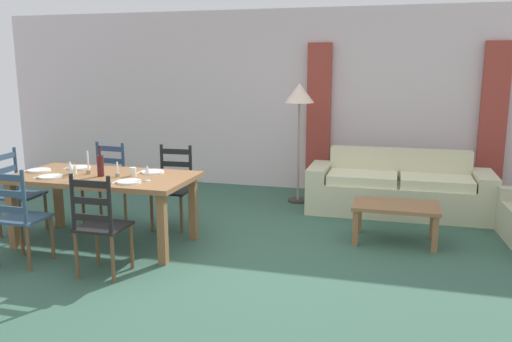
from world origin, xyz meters
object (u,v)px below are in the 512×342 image
Objects in this scene: couch at (398,190)px; dining_chair_far_left at (106,183)px; wine_glass_near_left at (70,165)px; coffee_cup_primary at (133,172)px; dining_chair_far_right at (173,187)px; wine_glass_near_right at (147,170)px; coffee_cup_secondary at (73,170)px; coffee_table at (396,210)px; dining_chair_near_left at (19,217)px; dining_chair_near_right at (100,225)px; standing_lamp at (299,100)px; dining_chair_head_west at (17,193)px; dining_table at (103,183)px; wine_bottle at (100,165)px.

dining_chair_far_left is at bearing -158.24° from couch.
wine_glass_near_left is 1.79× the size of coffee_cup_primary.
wine_glass_near_right is (0.14, -0.89, 0.38)m from dining_chair_far_right.
coffee_cup_secondary is 0.10× the size of coffee_table.
dining_chair_near_right is at bearing -1.87° from dining_chair_near_left.
dining_chair_near_left is 1.27m from wine_glass_near_right.
coffee_cup_secondary is 0.05× the size of standing_lamp.
wine_glass_near_right is 0.07× the size of couch.
dining_chair_head_west reaches higher than couch.
wine_bottle is at bearing -73.96° from dining_table.
coffee_cup_primary is at bearing 18.72° from wine_bottle.
dining_chair_far_right is 1.00m from wine_bottle.
dining_chair_near_left is 1.50m from dining_chair_far_left.
dining_chair_head_west is 1.07× the size of coffee_table.
wine_glass_near_right reaches higher than dining_table.
dining_chair_near_left is 1.00× the size of dining_chair_far_right.
dining_chair_far_left is 1.00× the size of dining_chair_far_right.
dining_chair_head_west is 0.87m from coffee_cup_secondary.
coffee_table is at bearing 17.79° from wine_bottle.
coffee_cup_primary is 2.67m from standing_lamp.
dining_table is 0.90m from dining_chair_far_right.
coffee_cup_secondary is at bearing -5.03° from dining_chair_head_west.
coffee_cup_primary is 3.40m from couch.
wine_glass_near_left is at bearing -11.06° from dining_chair_head_west.
dining_chair_near_left is at bearing -124.29° from standing_lamp.
dining_chair_far_right reaches higher than coffee_cup_secondary.
dining_chair_far_right reaches higher than dining_table.
dining_chair_far_left is at bearing 119.24° from wine_bottle.
dining_chair_near_left is 0.59× the size of standing_lamp.
wine_glass_near_left is (0.13, -0.87, 0.38)m from dining_chair_far_left.
coffee_cup_primary is at bearing 145.78° from wine_glass_near_right.
coffee_cup_primary is at bearing -142.23° from couch.
dining_chair_near_left reaches higher than coffee_cup_primary.
wine_glass_near_right reaches higher than couch.
wine_bottle is at bearing -162.21° from coffee_table.
standing_lamp is at bearing 133.71° from coffee_table.
dining_chair_far_right is 0.42× the size of couch.
coffee_cup_primary is (0.31, 0.11, -0.07)m from wine_bottle.
dining_chair_near_left is 1.05m from dining_chair_head_west.
coffee_cup_secondary is (-0.33, -0.04, 0.13)m from dining_table.
coffee_cup_secondary is (0.12, 0.73, 0.32)m from dining_chair_near_left.
dining_chair_near_right is 3.04× the size of wine_bottle.
wine_bottle is 0.34m from coffee_cup_primary.
coffee_cup_secondary is (-0.03, 0.09, -0.07)m from wine_glass_near_left.
dining_chair_near_right is at bearing -102.34° from wine_glass_near_right.
dining_chair_far_right is at bearing 80.51° from coffee_cup_primary.
wine_bottle is 0.35× the size of coffee_table.
dining_table is 6.01× the size of wine_bottle.
dining_chair_far_right reaches higher than coffee_cup_primary.
standing_lamp reaches higher than coffee_cup_secondary.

